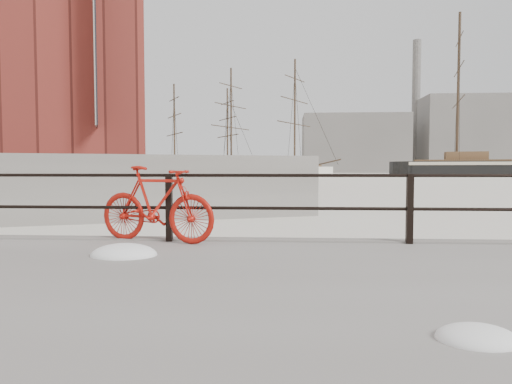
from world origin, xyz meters
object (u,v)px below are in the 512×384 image
(bicycle, at_px, (156,204))
(workboat_far, at_px, (86,180))
(schooner_mid, at_px, (262,176))
(workboat_near, at_px, (19,188))
(schooner_left, at_px, (202,176))

(bicycle, relative_size, workboat_far, 0.15)
(bicycle, xyz_separation_m, schooner_mid, (-2.43, 78.20, -0.91))
(workboat_near, relative_size, workboat_far, 1.06)
(workboat_near, bearing_deg, schooner_mid, 35.63)
(bicycle, bearing_deg, workboat_far, 131.18)
(schooner_mid, bearing_deg, bicycle, -60.40)
(schooner_mid, distance_m, workboat_far, 36.34)
(bicycle, xyz_separation_m, schooner_left, (-13.64, 78.11, -0.91))
(bicycle, distance_m, workboat_far, 52.94)
(workboat_near, bearing_deg, schooner_left, 47.39)
(schooner_left, distance_m, workboat_far, 31.47)
(schooner_mid, bearing_deg, workboat_far, -95.72)
(workboat_near, bearing_deg, bicycle, -94.02)
(bicycle, distance_m, schooner_mid, 78.24)
(schooner_left, bearing_deg, workboat_far, -135.62)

